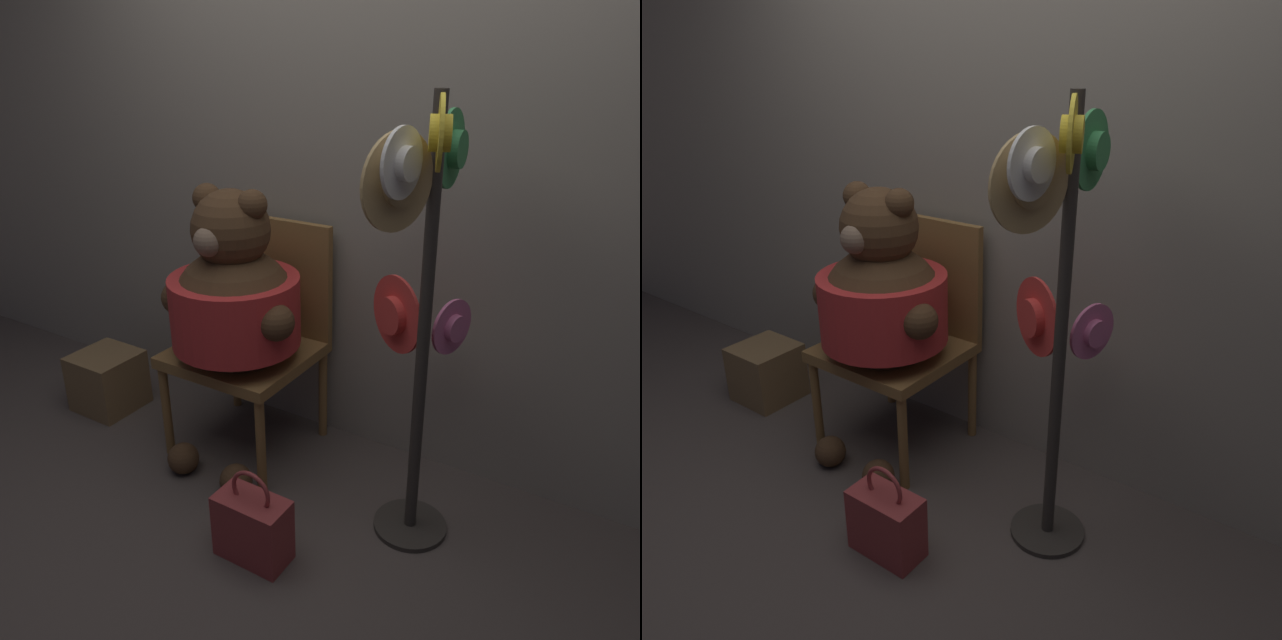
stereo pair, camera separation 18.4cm
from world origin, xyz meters
The scene contains 7 objects.
ground_plane centered at (0.00, 0.00, 0.00)m, with size 14.00×14.00×0.00m, color #4C423D.
wall_back centered at (0.00, 0.66, 1.27)m, with size 8.00×0.10×2.54m.
chair centered at (-0.40, 0.39, 0.55)m, with size 0.58×0.55×1.02m.
teddy_bear centered at (-0.36, 0.21, 0.75)m, with size 0.65×0.57×1.22m.
hat_display_rack centered at (0.45, 0.17, 0.98)m, with size 0.40×0.56×1.60m.
handbag_on_ground centered at (0.05, -0.26, 0.13)m, with size 0.27×0.14×0.37m.
wooden_crate centered at (-1.21, 0.19, 0.15)m, with size 0.30×0.30×0.30m.
Camera 2 is at (1.31, -1.53, 1.71)m, focal length 35.00 mm.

